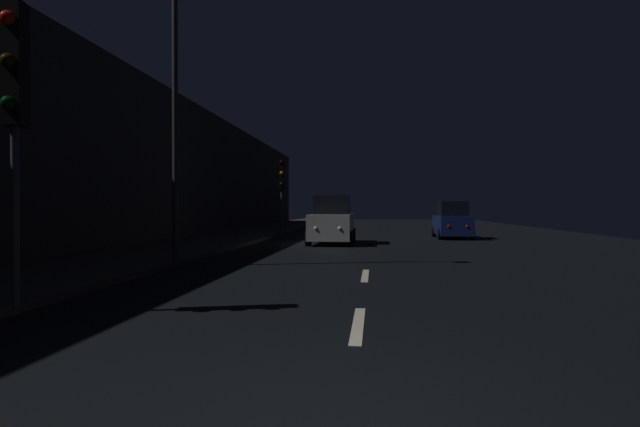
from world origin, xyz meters
TOP-DOWN VIEW (x-y plane):
  - ground at (0.00, 24.50)m, footprint 27.29×84.00m
  - sidewalk_left at (-7.45, 24.50)m, footprint 4.40×84.00m
  - building_facade_left at (-10.05, 21.00)m, footprint 0.80×63.00m
  - lane_centerline at (0.00, 11.81)m, footprint 0.16×17.44m
  - traffic_light_near_left at (-5.24, 3.07)m, footprint 0.37×0.48m
  - traffic_light_far_left at (-5.14, 24.37)m, footprint 0.36×0.48m
  - streetlamp_overhead at (-4.93, 9.47)m, footprint 1.70×0.44m
  - car_approaching_headlights at (-1.72, 18.72)m, footprint 2.01×4.35m
  - car_parked_right_far at (4.35, 23.30)m, footprint 1.81×3.92m

SIDE VIEW (x-z plane):
  - ground at x=0.00m, z-range -0.02..0.00m
  - lane_centerline at x=0.00m, z-range 0.00..0.01m
  - sidewalk_left at x=-7.45m, z-range 0.00..0.15m
  - car_parked_right_far at x=4.35m, z-range -0.08..1.89m
  - car_approaching_headlights at x=-1.72m, z-range -0.09..2.10m
  - traffic_light_far_left at x=-5.14m, z-range 1.01..5.59m
  - traffic_light_near_left at x=-5.24m, z-range 1.08..5.86m
  - building_facade_left at x=-10.05m, z-range 0.00..7.45m
  - streetlamp_overhead at x=-4.93m, z-range 1.23..9.45m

